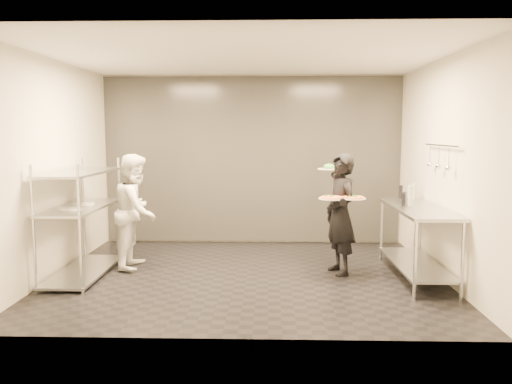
{
  "coord_description": "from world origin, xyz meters",
  "views": [
    {
      "loc": [
        0.3,
        -6.32,
        1.87
      ],
      "look_at": [
        0.12,
        0.03,
        1.1
      ],
      "focal_mm": 35.0,
      "sensor_mm": 36.0,
      "label": 1
    }
  ],
  "objects_px": {
    "salad_plate": "(329,168)",
    "chef": "(136,211)",
    "prep_counter": "(417,230)",
    "pos_monitor": "(404,198)",
    "pizza_plate_near": "(332,198)",
    "bottle_dark": "(401,192)",
    "pizza_plate_far": "(353,198)",
    "bottle_clear": "(413,191)",
    "bottle_green": "(410,195)",
    "waiter": "(340,214)",
    "pass_rack": "(82,217)"
  },
  "relations": [
    {
      "from": "chef",
      "to": "pizza_plate_near",
      "type": "height_order",
      "value": "chef"
    },
    {
      "from": "pizza_plate_near",
      "to": "salad_plate",
      "type": "relative_size",
      "value": 1.12
    },
    {
      "from": "pos_monitor",
      "to": "bottle_dark",
      "type": "height_order",
      "value": "bottle_dark"
    },
    {
      "from": "bottle_dark",
      "to": "pizza_plate_near",
      "type": "bearing_deg",
      "value": -143.16
    },
    {
      "from": "waiter",
      "to": "bottle_green",
      "type": "bearing_deg",
      "value": 69.69
    },
    {
      "from": "waiter",
      "to": "bottle_clear",
      "type": "bearing_deg",
      "value": 101.52
    },
    {
      "from": "salad_plate",
      "to": "chef",
      "type": "bearing_deg",
      "value": -178.72
    },
    {
      "from": "waiter",
      "to": "pizza_plate_near",
      "type": "distance_m",
      "value": 0.32
    },
    {
      "from": "chef",
      "to": "pizza_plate_far",
      "type": "height_order",
      "value": "chef"
    },
    {
      "from": "pass_rack",
      "to": "pizza_plate_near",
      "type": "bearing_deg",
      "value": -0.02
    },
    {
      "from": "prep_counter",
      "to": "bottle_green",
      "type": "relative_size",
      "value": 6.99
    },
    {
      "from": "pizza_plate_far",
      "to": "bottle_green",
      "type": "relative_size",
      "value": 1.21
    },
    {
      "from": "bottle_dark",
      "to": "chef",
      "type": "bearing_deg",
      "value": -174.11
    },
    {
      "from": "pizza_plate_near",
      "to": "bottle_dark",
      "type": "relative_size",
      "value": 1.84
    },
    {
      "from": "pass_rack",
      "to": "bottle_dark",
      "type": "relative_size",
      "value": 8.46
    },
    {
      "from": "bottle_clear",
      "to": "bottle_dark",
      "type": "bearing_deg",
      "value": 180.0
    },
    {
      "from": "prep_counter",
      "to": "pizza_plate_near",
      "type": "height_order",
      "value": "pizza_plate_near"
    },
    {
      "from": "chef",
      "to": "pos_monitor",
      "type": "relative_size",
      "value": 7.1
    },
    {
      "from": "prep_counter",
      "to": "waiter",
      "type": "distance_m",
      "value": 0.98
    },
    {
      "from": "salad_plate",
      "to": "bottle_clear",
      "type": "distance_m",
      "value": 1.33
    },
    {
      "from": "waiter",
      "to": "pizza_plate_near",
      "type": "relative_size",
      "value": 4.57
    },
    {
      "from": "prep_counter",
      "to": "waiter",
      "type": "height_order",
      "value": "waiter"
    },
    {
      "from": "pos_monitor",
      "to": "bottle_green",
      "type": "xyz_separation_m",
      "value": [
        0.05,
        -0.08,
        0.05
      ]
    },
    {
      "from": "prep_counter",
      "to": "waiter",
      "type": "relative_size",
      "value": 1.13
    },
    {
      "from": "salad_plate",
      "to": "bottle_clear",
      "type": "bearing_deg",
      "value": 14.6
    },
    {
      "from": "prep_counter",
      "to": "bottle_green",
      "type": "distance_m",
      "value": 0.45
    },
    {
      "from": "bottle_green",
      "to": "prep_counter",
      "type": "bearing_deg",
      "value": -62.32
    },
    {
      "from": "pizza_plate_near",
      "to": "pizza_plate_far",
      "type": "relative_size",
      "value": 1.12
    },
    {
      "from": "pizza_plate_near",
      "to": "bottle_dark",
      "type": "distance_m",
      "value": 1.34
    },
    {
      "from": "waiter",
      "to": "bottle_green",
      "type": "xyz_separation_m",
      "value": [
        0.89,
        -0.03,
        0.25
      ]
    },
    {
      "from": "prep_counter",
      "to": "pos_monitor",
      "type": "xyz_separation_m",
      "value": [
        -0.12,
        0.21,
        0.37
      ]
    },
    {
      "from": "pizza_plate_near",
      "to": "bottle_dark",
      "type": "height_order",
      "value": "bottle_dark"
    },
    {
      "from": "pizza_plate_near",
      "to": "pizza_plate_far",
      "type": "xyz_separation_m",
      "value": [
        0.26,
        -0.05,
        0.01
      ]
    },
    {
      "from": "pizza_plate_far",
      "to": "chef",
      "type": "bearing_deg",
      "value": 170.83
    },
    {
      "from": "bottle_clear",
      "to": "pizza_plate_far",
      "type": "bearing_deg",
      "value": -139.47
    },
    {
      "from": "bottle_dark",
      "to": "pizza_plate_far",
      "type": "bearing_deg",
      "value": -133.81
    },
    {
      "from": "prep_counter",
      "to": "bottle_clear",
      "type": "bearing_deg",
      "value": 78.35
    },
    {
      "from": "waiter",
      "to": "bottle_dark",
      "type": "xyz_separation_m",
      "value": [
        0.94,
        0.64,
        0.22
      ]
    },
    {
      "from": "waiter",
      "to": "salad_plate",
      "type": "bearing_deg",
      "value": -176.46
    },
    {
      "from": "pizza_plate_near",
      "to": "pos_monitor",
      "type": "bearing_deg",
      "value": 12.61
    },
    {
      "from": "pass_rack",
      "to": "pizza_plate_near",
      "type": "height_order",
      "value": "pass_rack"
    },
    {
      "from": "pass_rack",
      "to": "bottle_dark",
      "type": "distance_m",
      "value": 4.4
    },
    {
      "from": "waiter",
      "to": "pizza_plate_far",
      "type": "relative_size",
      "value": 5.11
    },
    {
      "from": "pizza_plate_near",
      "to": "bottle_green",
      "type": "xyz_separation_m",
      "value": [
        1.02,
        0.13,
        0.02
      ]
    },
    {
      "from": "pizza_plate_far",
      "to": "bottle_clear",
      "type": "height_order",
      "value": "bottle_clear"
    },
    {
      "from": "waiter",
      "to": "pos_monitor",
      "type": "relative_size",
      "value": 7.2
    },
    {
      "from": "prep_counter",
      "to": "pizza_plate_near",
      "type": "xyz_separation_m",
      "value": [
        -1.09,
        -0.0,
        0.41
      ]
    },
    {
      "from": "waiter",
      "to": "salad_plate",
      "type": "relative_size",
      "value": 5.1
    },
    {
      "from": "waiter",
      "to": "bottle_green",
      "type": "distance_m",
      "value": 0.92
    },
    {
      "from": "prep_counter",
      "to": "salad_plate",
      "type": "xyz_separation_m",
      "value": [
        -1.08,
        0.48,
        0.76
      ]
    }
  ]
}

